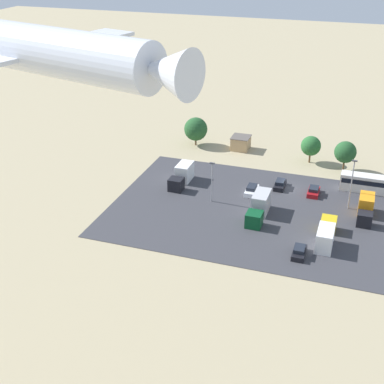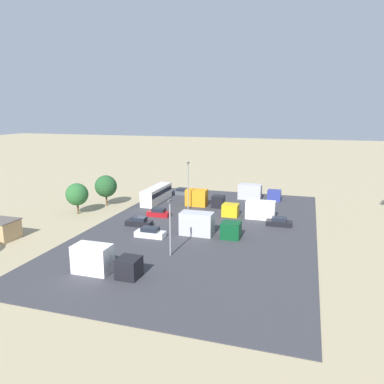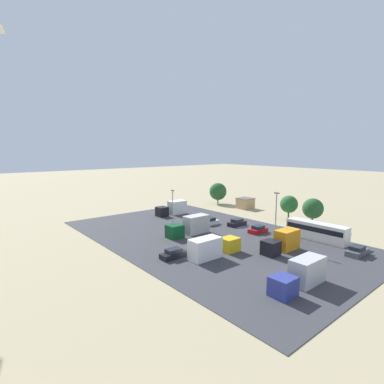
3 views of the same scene
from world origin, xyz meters
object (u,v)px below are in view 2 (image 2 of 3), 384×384
bus (157,194)px  shed_building (2,230)px  parked_car_2 (150,233)px  parked_truck_2 (203,199)px  parked_car_0 (182,192)px  parked_truck_1 (252,210)px  parked_truck_3 (257,193)px  parked_truck_4 (206,225)px  parked_car_3 (159,213)px  parked_car_4 (139,222)px  parked_car_1 (279,222)px  parked_truck_0 (103,261)px

bus → shed_building: bearing=-115.1°
parked_car_2 → parked_truck_2: (-20.00, 2.49, 0.87)m
parked_car_0 → parked_truck_1: size_ratio=0.44×
parked_truck_3 → parked_truck_4: parked_truck_4 is taller
parked_truck_1 → parked_truck_4: 12.66m
parked_car_0 → parked_truck_2: 11.21m
parked_car_3 → parked_truck_2: 10.79m
parked_car_2 → parked_car_3: bearing=-164.2°
bus → parked_car_4: (15.99, 3.53, -1.08)m
shed_building → parked_truck_1: 39.92m
parked_car_0 → parked_car_2: (28.58, 4.67, 0.01)m
shed_building → parked_car_4: size_ratio=0.97×
parked_car_2 → parked_car_4: size_ratio=1.05×
parked_truck_1 → parked_car_4: bearing=120.9°
parked_car_0 → parked_car_2: 28.96m
parked_car_2 → shed_building: bearing=-70.5°
parked_car_2 → parked_car_4: bearing=-138.6°
parked_car_1 → parked_truck_1: (-3.28, -4.96, 0.84)m
bus → parked_truck_0: bearing=-77.7°
parked_car_0 → shed_building: bearing=-23.8°
parked_car_2 → parked_truck_4: (-3.06, 7.83, 0.97)m
parked_car_1 → parked_car_3: size_ratio=1.03×
parked_truck_1 → parked_car_1: bearing=-123.5°
parked_truck_0 → parked_truck_2: (-33.49, 2.54, -0.03)m
parked_truck_2 → parked_truck_3: size_ratio=0.86×
parked_car_3 → bus: bearing=-155.5°
bus → parked_car_2: (20.48, 7.48, -1.09)m
parked_car_2 → parked_car_4: 5.98m
parked_car_4 → parked_truck_2: size_ratio=0.56×
parked_car_4 → parked_car_2: bearing=41.4°
parked_car_3 → parked_car_1: bearing=91.6°
parked_car_0 → parked_truck_4: (25.52, 12.50, 0.98)m
bus → parked_car_3: bus is taller
bus → parked_car_3: bearing=-65.5°
parked_car_0 → parked_car_4: size_ratio=0.95×
bus → parked_car_1: bus is taller
shed_building → parked_car_2: bearing=109.5°
parked_car_2 → bus: bearing=-159.9°
parked_truck_0 → parked_truck_2: bearing=175.7°
parked_car_2 → parked_truck_3: (-28.77, 11.88, 0.84)m
parked_car_0 → parked_car_4: (24.09, 0.71, 0.01)m
parked_car_0 → parked_truck_3: size_ratio=0.46×
parked_truck_0 → parked_truck_4: size_ratio=0.88×
shed_building → parked_car_4: bearing=125.4°
shed_building → parked_truck_0: bearing=72.9°
parked_car_4 → shed_building: bearing=-54.6°
bus → parked_truck_3: bearing=23.2°
shed_building → parked_car_3: 25.03m
parked_car_1 → parked_truck_3: parked_truck_3 is taller
parked_car_1 → parked_truck_2: bearing=-119.2°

